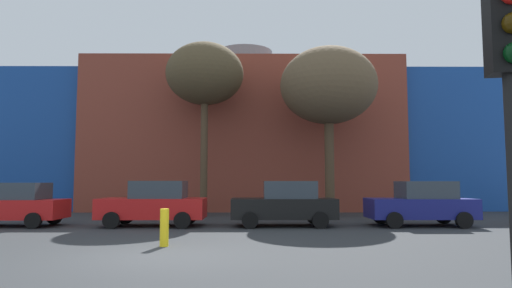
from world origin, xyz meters
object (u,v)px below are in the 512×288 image
object	(u,v)px
bollard_yellow_0	(164,228)
parked_car_4	(421,204)
bare_tree_1	(205,75)
bare_tree_0	(328,86)
parked_car_2	(154,204)
parked_car_1	(14,205)
parked_car_3	(285,204)
traffic_light_near_right	(511,81)

from	to	relation	value
bollard_yellow_0	parked_car_4	bearing A→B (deg)	30.13
parked_car_4	bare_tree_1	bearing A→B (deg)	-29.01
bare_tree_0	bare_tree_1	size ratio (longest dim) A/B	0.95
parked_car_4	bare_tree_1	size ratio (longest dim) A/B	0.45
parked_car_4	bare_tree_0	size ratio (longest dim) A/B	0.48
parked_car_2	bare_tree_1	size ratio (longest dim) A/B	0.46
parked_car_1	parked_car_4	size ratio (longest dim) A/B	0.97
parked_car_4	parked_car_1	bearing A→B (deg)	0.00
parked_car_4	parked_car_3	bearing A→B (deg)	0.00
parked_car_3	bare_tree_0	world-z (taller)	bare_tree_0
parked_car_4	bare_tree_1	world-z (taller)	bare_tree_1
bare_tree_0	bollard_yellow_0	world-z (taller)	bare_tree_0
parked_car_1	bare_tree_0	xyz separation A→B (m)	(13.23, 4.42, 5.71)
parked_car_2	parked_car_3	distance (m)	5.16
parked_car_2	traffic_light_near_right	distance (m)	14.88
parked_car_3	parked_car_2	bearing A→B (deg)	0.00
parked_car_4	bare_tree_0	world-z (taller)	bare_tree_0
traffic_light_near_right	parked_car_4	bearing A→B (deg)	171.09
parked_car_1	bollard_yellow_0	xyz separation A→B (m)	(6.99, -5.28, -0.34)
bare_tree_1	parked_car_2	bearing A→B (deg)	-104.86
parked_car_1	parked_car_2	bearing A→B (deg)	-180.00
parked_car_1	bollard_yellow_0	size ratio (longest dim) A/B	3.87
parked_car_3	bollard_yellow_0	size ratio (longest dim) A/B	4.02
parked_car_3	bare_tree_1	world-z (taller)	bare_tree_1
bollard_yellow_0	bare_tree_1	bearing A→B (deg)	90.65
traffic_light_near_right	bare_tree_0	bearing A→B (deg)	-175.76
parked_car_2	bare_tree_1	xyz separation A→B (m)	(1.36, 5.11, 6.42)
bare_tree_0	parked_car_2	bearing A→B (deg)	-150.18
parked_car_1	parked_car_3	bearing A→B (deg)	-180.00
traffic_light_near_right	bollard_yellow_0	xyz separation A→B (m)	(-4.84, 8.07, -2.20)
parked_car_1	parked_car_4	xyz separation A→B (m)	(16.08, 0.00, 0.03)
parked_car_2	bare_tree_0	size ratio (longest dim) A/B	0.48
parked_car_3	traffic_light_near_right	world-z (taller)	traffic_light_near_right
bare_tree_0	traffic_light_near_right	bearing A→B (deg)	-94.52
bare_tree_1	traffic_light_near_right	bearing A→B (deg)	-74.97
bare_tree_0	bare_tree_1	bearing A→B (deg)	173.86
parked_car_1	parked_car_3	distance (m)	10.68
parked_car_2	parked_car_4	world-z (taller)	parked_car_2
parked_car_4	traffic_light_near_right	size ratio (longest dim) A/B	1.11
parked_car_1	parked_car_2	world-z (taller)	parked_car_2
parked_car_2	bare_tree_0	distance (m)	10.55
bare_tree_0	bollard_yellow_0	xyz separation A→B (m)	(-6.24, -9.70, -6.05)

